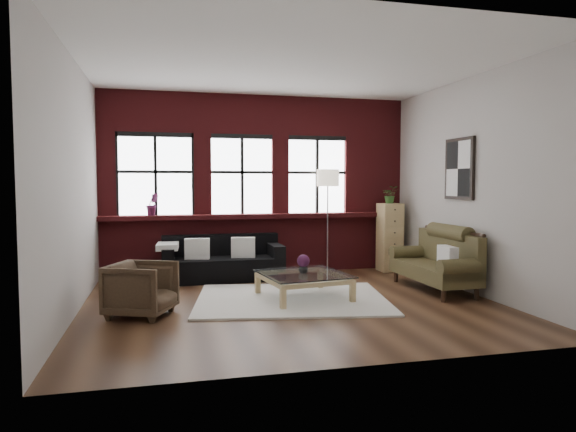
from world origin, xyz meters
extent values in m
plane|color=#392215|center=(0.00, 0.00, 0.00)|extent=(5.50, 5.50, 0.00)
plane|color=white|center=(0.00, 0.00, 3.20)|extent=(5.50, 5.50, 0.00)
plane|color=#B4AEA7|center=(0.00, 2.50, 1.60)|extent=(5.50, 0.00, 5.50)
plane|color=#B4AEA7|center=(0.00, -2.50, 1.60)|extent=(5.50, 0.00, 5.50)
plane|color=#B4AEA7|center=(-2.75, 0.00, 1.60)|extent=(0.00, 5.00, 5.00)
plane|color=#B4AEA7|center=(2.75, 0.00, 1.60)|extent=(0.00, 5.00, 5.00)
cube|color=maroon|center=(0.00, 2.35, 1.04)|extent=(5.50, 0.30, 0.08)
cube|color=beige|center=(0.04, 0.17, 0.01)|extent=(2.93, 2.47, 0.03)
cube|color=silver|center=(-1.15, 1.80, 0.55)|extent=(0.42, 0.21, 0.34)
cube|color=silver|center=(-0.38, 1.80, 0.55)|extent=(0.42, 0.21, 0.34)
cube|color=silver|center=(2.22, -0.24, 0.57)|extent=(0.17, 0.39, 0.34)
imported|color=#3B2C1D|center=(-1.95, -0.23, 0.33)|extent=(0.96, 0.95, 0.67)
imported|color=#B2B2B2|center=(0.22, 0.18, 0.44)|extent=(0.15, 0.15, 0.14)
sphere|color=#4F1B40|center=(0.22, 0.18, 0.54)|extent=(0.18, 0.18, 0.18)
cube|color=tan|center=(2.40, 2.05, 0.63)|extent=(0.39, 0.39, 1.26)
imported|color=#2D5923|center=(2.40, 2.05, 1.42)|extent=(0.35, 0.33, 0.32)
imported|color=#4F1B40|center=(-1.86, 2.32, 1.27)|extent=(0.25, 0.22, 0.39)
camera|label=1|loc=(-1.68, -6.70, 1.64)|focal=32.00mm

